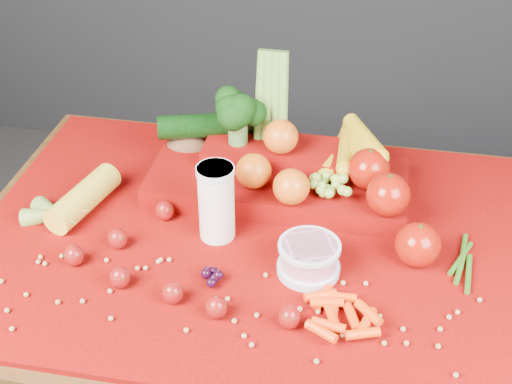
% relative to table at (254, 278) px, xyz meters
% --- Properties ---
extents(table, '(1.10, 0.80, 0.75)m').
position_rel_table_xyz_m(table, '(0.00, 0.00, 0.00)').
color(table, '#361B0C').
rests_on(table, ground).
extents(red_cloth, '(1.05, 0.75, 0.01)m').
position_rel_table_xyz_m(red_cloth, '(0.00, 0.00, 0.10)').
color(red_cloth, '#7B0704').
rests_on(red_cloth, table).
extents(milk_glass, '(0.07, 0.07, 0.15)m').
position_rel_table_xyz_m(milk_glass, '(-0.07, -0.01, 0.19)').
color(milk_glass, white).
rests_on(milk_glass, red_cloth).
extents(yogurt_bowl, '(0.11, 0.11, 0.06)m').
position_rel_table_xyz_m(yogurt_bowl, '(0.11, -0.08, 0.14)').
color(yogurt_bowl, silver).
rests_on(yogurt_bowl, red_cloth).
extents(strawberry_scatter, '(0.44, 0.28, 0.05)m').
position_rel_table_xyz_m(strawberry_scatter, '(-0.13, -0.15, 0.13)').
color(strawberry_scatter, maroon).
rests_on(strawberry_scatter, red_cloth).
extents(dark_grape_cluster, '(0.06, 0.05, 0.03)m').
position_rel_table_xyz_m(dark_grape_cluster, '(-0.05, -0.14, 0.12)').
color(dark_grape_cluster, black).
rests_on(dark_grape_cluster, red_cloth).
extents(soybean_scatter, '(0.84, 0.24, 0.01)m').
position_rel_table_xyz_m(soybean_scatter, '(0.00, -0.20, 0.11)').
color(soybean_scatter, '#AB804A').
rests_on(soybean_scatter, red_cloth).
extents(corn_ear, '(0.22, 0.25, 0.06)m').
position_rel_table_xyz_m(corn_ear, '(-0.37, -0.01, 0.13)').
color(corn_ear, gold).
rests_on(corn_ear, red_cloth).
extents(potato, '(0.10, 0.07, 0.07)m').
position_rel_table_xyz_m(potato, '(-0.19, 0.23, 0.14)').
color(potato, '#50311E').
rests_on(potato, red_cloth).
extents(baby_carrot_pile, '(0.17, 0.17, 0.03)m').
position_rel_table_xyz_m(baby_carrot_pile, '(0.19, -0.20, 0.12)').
color(baby_carrot_pile, '#F13F08').
rests_on(baby_carrot_pile, red_cloth).
extents(green_bean_pile, '(0.14, 0.12, 0.01)m').
position_rel_table_xyz_m(green_bean_pile, '(0.37, -0.01, 0.11)').
color(green_bean_pile, '#2B5E15').
rests_on(green_bean_pile, red_cloth).
extents(produce_mound, '(0.60, 0.36, 0.27)m').
position_rel_table_xyz_m(produce_mound, '(0.05, 0.15, 0.17)').
color(produce_mound, '#7B0704').
rests_on(produce_mound, red_cloth).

